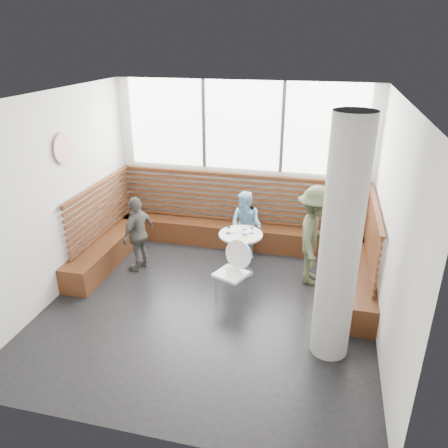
% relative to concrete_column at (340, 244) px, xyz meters
% --- Properties ---
extents(room, '(5.00, 5.00, 3.20)m').
position_rel_concrete_column_xyz_m(room, '(-1.85, 0.60, 0.00)').
color(room, silver).
rests_on(room, ground).
extents(booth, '(5.00, 2.50, 1.44)m').
position_rel_concrete_column_xyz_m(booth, '(-1.85, 2.37, -1.19)').
color(booth, '#422110').
rests_on(booth, ground).
extents(concrete_column, '(0.50, 0.50, 3.20)m').
position_rel_concrete_column_xyz_m(concrete_column, '(0.00, 0.00, 0.00)').
color(concrete_column, gray).
rests_on(concrete_column, ground).
extents(wall_art, '(0.03, 0.50, 0.50)m').
position_rel_concrete_column_xyz_m(wall_art, '(-4.31, 1.00, 0.70)').
color(wall_art, white).
rests_on(wall_art, room).
extents(cafe_table, '(0.76, 0.76, 0.78)m').
position_rel_concrete_column_xyz_m(cafe_table, '(-1.59, 1.74, -1.04)').
color(cafe_table, silver).
rests_on(cafe_table, ground).
extents(cafe_chair, '(0.48, 0.47, 0.99)m').
position_rel_concrete_column_xyz_m(cafe_chair, '(-1.55, 0.93, -1.02)').
color(cafe_chair, white).
rests_on(cafe_chair, ground).
extents(adult_man, '(0.68, 1.14, 1.72)m').
position_rel_concrete_column_xyz_m(adult_man, '(-0.34, 1.78, -0.74)').
color(adult_man, '#434A31').
rests_on(adult_man, ground).
extents(child_back, '(0.76, 0.67, 1.31)m').
position_rel_concrete_column_xyz_m(child_back, '(-1.61, 2.39, -0.94)').
color(child_back, '#83BDE3').
rests_on(child_back, ground).
extents(child_left, '(0.51, 0.86, 1.38)m').
position_rel_concrete_column_xyz_m(child_left, '(-3.40, 1.51, -0.91)').
color(child_left, '#57534E').
rests_on(child_left, ground).
extents(plate_near, '(0.18, 0.18, 0.01)m').
position_rel_concrete_column_xyz_m(plate_near, '(-1.75, 1.82, -0.81)').
color(plate_near, white).
rests_on(plate_near, cafe_table).
extents(plate_far, '(0.20, 0.20, 0.01)m').
position_rel_concrete_column_xyz_m(plate_far, '(-1.53, 1.85, -0.81)').
color(plate_far, white).
rests_on(plate_far, cafe_table).
extents(glass_left, '(0.07, 0.07, 0.12)m').
position_rel_concrete_column_xyz_m(glass_left, '(-1.80, 1.72, -0.76)').
color(glass_left, white).
rests_on(glass_left, cafe_table).
extents(glass_mid, '(0.06, 0.06, 0.10)m').
position_rel_concrete_column_xyz_m(glass_mid, '(-1.52, 1.71, -0.77)').
color(glass_mid, white).
rests_on(glass_mid, cafe_table).
extents(glass_right, '(0.06, 0.06, 0.10)m').
position_rel_concrete_column_xyz_m(glass_right, '(-1.41, 1.81, -0.77)').
color(glass_right, white).
rests_on(glass_right, cafe_table).
extents(menu_card, '(0.22, 0.18, 0.00)m').
position_rel_concrete_column_xyz_m(menu_card, '(-1.49, 1.54, -0.81)').
color(menu_card, '#A5C64C').
rests_on(menu_card, cafe_table).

